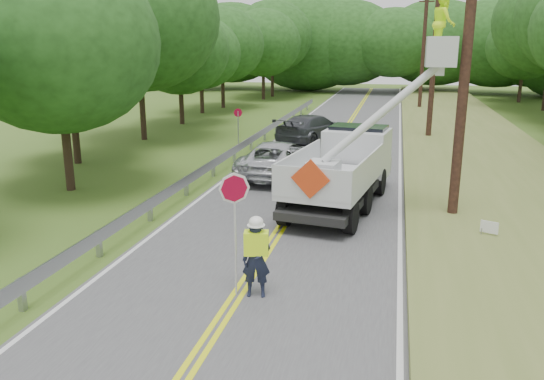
# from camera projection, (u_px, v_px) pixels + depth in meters

# --- Properties ---
(ground) EXTENTS (140.00, 140.00, 0.00)m
(ground) POSITION_uv_depth(u_px,v_px,m) (194.00, 363.00, 9.26)
(ground) COLOR #41621B
(ground) RESTS_ON ground
(road) EXTENTS (7.20, 96.00, 0.03)m
(road) POSITION_uv_depth(u_px,v_px,m) (315.00, 176.00, 22.43)
(road) COLOR #49494B
(road) RESTS_ON ground
(guardrail) EXTENTS (0.18, 48.00, 0.77)m
(guardrail) POSITION_uv_depth(u_px,v_px,m) (229.00, 155.00, 24.01)
(guardrail) COLOR #95969D
(guardrail) RESTS_ON ground
(utility_poles) EXTENTS (1.60, 43.30, 10.00)m
(utility_poles) POSITION_uv_depth(u_px,v_px,m) (445.00, 45.00, 22.82)
(utility_poles) COLOR black
(utility_poles) RESTS_ON ground
(tall_grass_verge) EXTENTS (7.00, 96.00, 0.30)m
(tall_grass_verge) POSITION_uv_depth(u_px,v_px,m) (497.00, 182.00, 20.86)
(tall_grass_verge) COLOR olive
(tall_grass_verge) RESTS_ON ground
(treeline_left) EXTENTS (10.45, 54.00, 10.65)m
(treeline_left) POSITION_uv_depth(u_px,v_px,m) (193.00, 40.00, 36.23)
(treeline_left) COLOR #332319
(treeline_left) RESTS_ON ground
(treeline_horizon) EXTENTS (57.38, 14.93, 12.56)m
(treeline_horizon) POSITION_uv_depth(u_px,v_px,m) (402.00, 43.00, 59.85)
(treeline_horizon) COLOR #1E4116
(treeline_horizon) RESTS_ON ground
(flagger) EXTENTS (1.07, 0.50, 2.72)m
(flagger) POSITION_uv_depth(u_px,v_px,m) (256.00, 253.00, 11.46)
(flagger) COLOR #191E33
(flagger) RESTS_ON road
(bucket_truck) EXTENTS (4.91, 7.08, 6.69)m
(bucket_truck) POSITION_uv_depth(u_px,v_px,m) (353.00, 158.00, 18.50)
(bucket_truck) COLOR black
(bucket_truck) RESTS_ON road
(suv_silver) EXTENTS (2.64, 5.36, 1.46)m
(suv_silver) POSITION_uv_depth(u_px,v_px,m) (278.00, 159.00, 22.17)
(suv_silver) COLOR silver
(suv_silver) RESTS_ON road
(suv_darkgrey) EXTENTS (4.06, 5.63, 1.52)m
(suv_darkgrey) POSITION_uv_depth(u_px,v_px,m) (313.00, 128.00, 30.13)
(suv_darkgrey) COLOR #3A3D42
(suv_darkgrey) RESTS_ON road
(stop_sign_permanent) EXTENTS (0.41, 0.23, 2.12)m
(stop_sign_permanent) POSITION_uv_depth(u_px,v_px,m) (238.00, 123.00, 27.95)
(stop_sign_permanent) COLOR #95969D
(stop_sign_permanent) RESTS_ON ground
(yard_sign) EXTENTS (0.44, 0.21, 0.68)m
(yard_sign) POSITION_uv_depth(u_px,v_px,m) (489.00, 228.00, 14.57)
(yard_sign) COLOR white
(yard_sign) RESTS_ON ground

